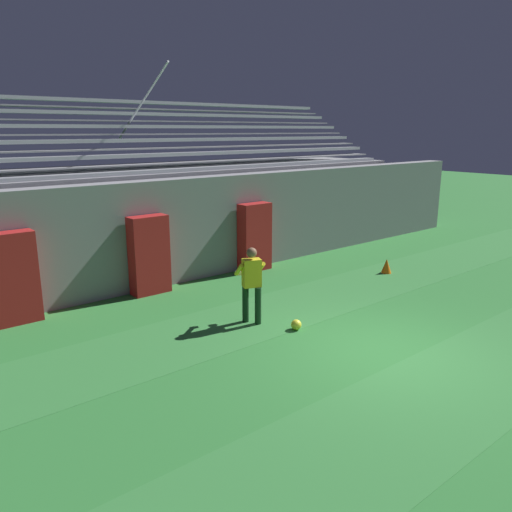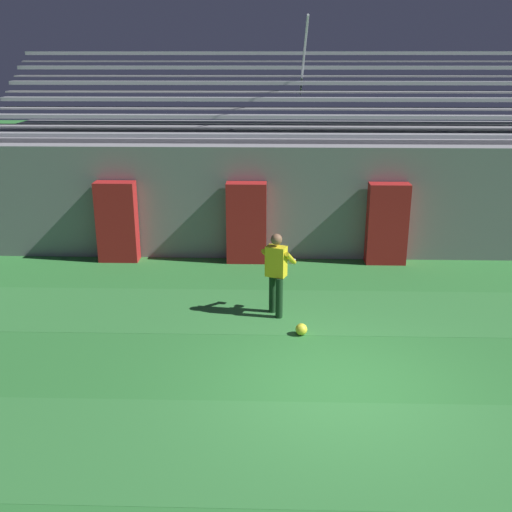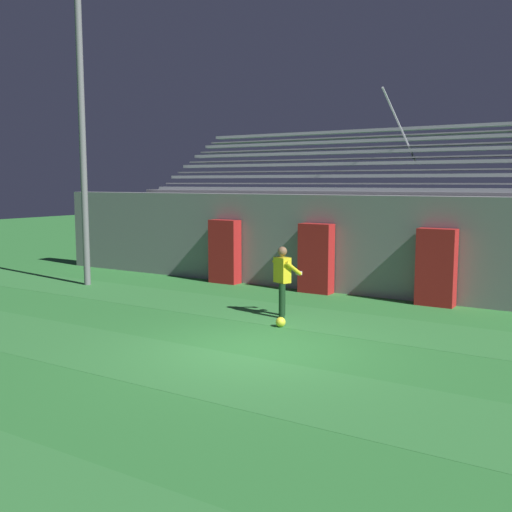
{
  "view_description": "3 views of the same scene",
  "coord_description": "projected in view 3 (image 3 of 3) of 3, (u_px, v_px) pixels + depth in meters",
  "views": [
    {
      "loc": [
        -7.33,
        -5.15,
        4.05
      ],
      "look_at": [
        -0.3,
        3.43,
        1.24
      ],
      "focal_mm": 35.0,
      "sensor_mm": 36.0,
      "label": 1
    },
    {
      "loc": [
        -1.07,
        -8.17,
        4.88
      ],
      "look_at": [
        -1.35,
        1.52,
        1.63
      ],
      "focal_mm": 42.0,
      "sensor_mm": 36.0,
      "label": 2
    },
    {
      "loc": [
        5.84,
        -9.36,
        3.16
      ],
      "look_at": [
        -1.6,
        2.53,
        1.43
      ],
      "focal_mm": 42.0,
      "sensor_mm": 36.0,
      "label": 3
    }
  ],
  "objects": [
    {
      "name": "back_wall",
      "position": [
        380.0,
        246.0,
        16.63
      ],
      "size": [
        24.0,
        0.6,
        2.8
      ],
      "primitive_type": "cube",
      "color": "gray",
      "rests_on": "ground"
    },
    {
      "name": "floodlight_pole",
      "position": [
        81.0,
        88.0,
        17.84
      ],
      "size": [
        0.9,
        0.36,
        9.66
      ],
      "color": "slate",
      "rests_on": "ground"
    },
    {
      "name": "ground_plane",
      "position": [
        257.0,
        350.0,
        11.34
      ],
      "size": [
        80.0,
        80.0,
        0.0
      ],
      "primitive_type": "plane",
      "color": "#2D7533"
    },
    {
      "name": "padding_pillar_gate_right",
      "position": [
        436.0,
        267.0,
        15.32
      ],
      "size": [
        0.97,
        0.44,
        1.99
      ],
      "primitive_type": "cube",
      "color": "#B21E1E",
      "rests_on": "ground"
    },
    {
      "name": "padding_pillar_far_left",
      "position": [
        225.0,
        252.0,
        18.8
      ],
      "size": [
        0.97,
        0.44,
        1.99
      ],
      "primitive_type": "cube",
      "color": "#B21E1E",
      "rests_on": "ground"
    },
    {
      "name": "turf_stripe_far",
      "position": [
        324.0,
        320.0,
        13.79
      ],
      "size": [
        28.0,
        2.23,
        0.01
      ],
      "primitive_type": "cube",
      "color": "#337A38",
      "rests_on": "ground"
    },
    {
      "name": "padding_pillar_gate_left",
      "position": [
        316.0,
        258.0,
        17.12
      ],
      "size": [
        0.97,
        0.44,
        1.99
      ],
      "primitive_type": "cube",
      "color": "#B21E1E",
      "rests_on": "ground"
    },
    {
      "name": "soccer_ball",
      "position": [
        281.0,
        322.0,
        13.14
      ],
      "size": [
        0.22,
        0.22,
        0.22
      ],
      "primitive_type": "sphere",
      "color": "yellow",
      "rests_on": "ground"
    },
    {
      "name": "goalkeeper",
      "position": [
        283.0,
        277.0,
        14.05
      ],
      "size": [
        0.71,
        0.69,
        1.67
      ],
      "color": "#143319",
      "rests_on": "ground"
    },
    {
      "name": "bleacher_stand",
      "position": [
        411.0,
        235.0,
        18.88
      ],
      "size": [
        18.0,
        4.75,
        5.83
      ],
      "color": "gray",
      "rests_on": "ground"
    },
    {
      "name": "turf_stripe_mid",
      "position": [
        208.0,
        372.0,
        10.04
      ],
      "size": [
        28.0,
        2.23,
        0.01
      ],
      "primitive_type": "cube",
      "color": "#337A38",
      "rests_on": "ground"
    }
  ]
}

